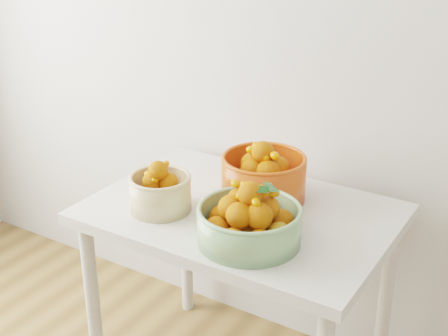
{
  "coord_description": "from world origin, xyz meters",
  "views": [
    {
      "loc": [
        0.75,
        -0.01,
        1.71
      ],
      "look_at": [
        -0.21,
        1.53,
        0.92
      ],
      "focal_mm": 50.0,
      "sensor_mm": 36.0,
      "label": 1
    }
  ],
  "objects_px": {
    "bowl_orange": "(263,176)",
    "table": "(241,234)",
    "bowl_green": "(249,221)",
    "bowl_cream": "(160,191)"
  },
  "relations": [
    {
      "from": "bowl_cream",
      "to": "bowl_orange",
      "type": "relative_size",
      "value": 0.74
    },
    {
      "from": "table",
      "to": "bowl_green",
      "type": "xyz_separation_m",
      "value": [
        0.13,
        -0.17,
        0.17
      ]
    },
    {
      "from": "bowl_green",
      "to": "bowl_orange",
      "type": "distance_m",
      "value": 0.3
    },
    {
      "from": "table",
      "to": "bowl_green",
      "type": "distance_m",
      "value": 0.27
    },
    {
      "from": "table",
      "to": "bowl_orange",
      "type": "bearing_deg",
      "value": 78.9
    },
    {
      "from": "bowl_green",
      "to": "bowl_orange",
      "type": "relative_size",
      "value": 1.08
    },
    {
      "from": "table",
      "to": "bowl_green",
      "type": "height_order",
      "value": "bowl_green"
    },
    {
      "from": "bowl_orange",
      "to": "table",
      "type": "bearing_deg",
      "value": -101.1
    },
    {
      "from": "bowl_cream",
      "to": "bowl_green",
      "type": "bearing_deg",
      "value": -4.78
    },
    {
      "from": "bowl_cream",
      "to": "bowl_green",
      "type": "distance_m",
      "value": 0.36
    }
  ]
}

